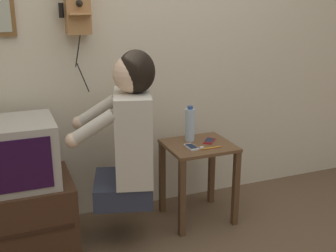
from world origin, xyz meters
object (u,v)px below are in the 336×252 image
television (10,154)px  wall_phone_antique (77,6)px  person (129,131)px  toothbrush (209,148)px  cell_phone_held (191,147)px  cell_phone_spare (209,141)px  water_bottle (190,124)px

television → wall_phone_antique: size_ratio=0.69×
person → wall_phone_antique: wall_phone_antique is taller
wall_phone_antique → toothbrush: (0.75, -0.41, -0.91)m
cell_phone_held → cell_phone_spare: size_ratio=0.94×
person → toothbrush: size_ratio=5.95×
person → toothbrush: (0.54, -0.03, -0.17)m
cell_phone_spare → water_bottle: 0.18m
water_bottle → television: bearing=-176.5°
cell_phone_held → toothbrush: 0.12m
cell_phone_spare → water_bottle: bearing=-170.8°
cell_phone_spare → wall_phone_antique: bearing=-158.1°
water_bottle → toothbrush: water_bottle is taller
television → cell_phone_spare: size_ratio=3.96×
wall_phone_antique → water_bottle: size_ratio=3.03×
cell_phone_held → television: bearing=175.7°
person → water_bottle: (0.49, 0.18, -0.06)m
person → television: (-0.70, 0.10, -0.09)m
television → cell_phone_spare: 1.31m
person → television: 0.71m
water_bottle → wall_phone_antique: bearing=163.6°
television → water_bottle: 1.20m
television → wall_phone_antique: wall_phone_antique is taller
wall_phone_antique → cell_phone_spare: (0.82, -0.28, -0.91)m
cell_phone_spare → cell_phone_held: bearing=-116.5°
person → toothbrush: person is taller
cell_phone_held → cell_phone_spare: bearing=22.2°
television → person: bearing=-8.5°
cell_phone_held → cell_phone_spare: same height
person → water_bottle: person is taller
water_bottle → toothbrush: (0.05, -0.21, -0.11)m
wall_phone_antique → cell_phone_held: bearing=-28.4°
cell_phone_spare → toothbrush: size_ratio=0.83×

